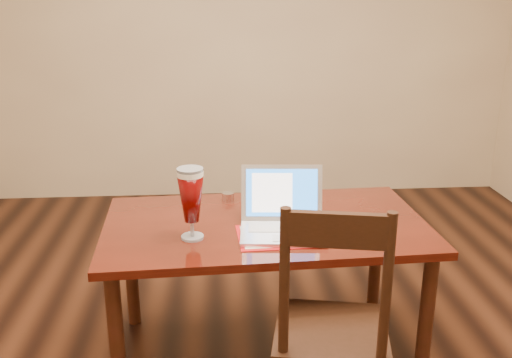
{
  "coord_description": "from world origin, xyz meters",
  "views": [
    {
      "loc": [
        -0.21,
        -2.19,
        1.67
      ],
      "look_at": [
        -0.03,
        0.2,
        0.88
      ],
      "focal_mm": 40.0,
      "sensor_mm": 36.0,
      "label": 1
    }
  ],
  "objects": [
    {
      "name": "dining_table",
      "position": [
        -0.0,
        0.18,
        0.61
      ],
      "size": [
        1.49,
        0.88,
        0.99
      ],
      "rotation": [
        0.0,
        0.0,
        0.05
      ],
      "color": "#471109",
      "rests_on": "ground"
    },
    {
      "name": "dining_chair",
      "position": [
        0.21,
        -0.37,
        0.47
      ],
      "size": [
        0.49,
        0.48,
        1.0
      ],
      "rotation": [
        0.0,
        0.0,
        -0.19
      ],
      "color": "black",
      "rests_on": "ground"
    }
  ]
}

